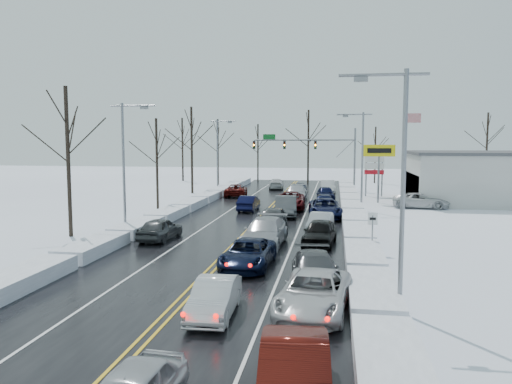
% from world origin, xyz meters
% --- Properties ---
extents(ground, '(160.00, 160.00, 0.00)m').
position_xyz_m(ground, '(0.00, 0.00, 0.00)').
color(ground, white).
rests_on(ground, ground).
extents(road_surface, '(14.00, 84.00, 0.01)m').
position_xyz_m(road_surface, '(0.00, 2.00, 0.01)').
color(road_surface, black).
rests_on(road_surface, ground).
extents(snow_bank_left, '(1.92, 72.00, 0.74)m').
position_xyz_m(snow_bank_left, '(-7.60, 2.00, 0.00)').
color(snow_bank_left, white).
rests_on(snow_bank_left, ground).
extents(snow_bank_right, '(1.92, 72.00, 0.74)m').
position_xyz_m(snow_bank_right, '(7.60, 2.00, 0.00)').
color(snow_bank_right, white).
rests_on(snow_bank_right, ground).
extents(traffic_signal_mast, '(13.28, 0.39, 8.00)m').
position_xyz_m(traffic_signal_mast, '(3.45, 27.99, 5.48)').
color(traffic_signal_mast, slate).
rests_on(traffic_signal_mast, ground).
extents(tires_plus_sign, '(3.20, 0.34, 6.00)m').
position_xyz_m(tires_plus_sign, '(10.50, 15.99, 4.99)').
color(tires_plus_sign, slate).
rests_on(tires_plus_sign, ground).
extents(used_vehicles_sign, '(2.20, 0.22, 4.65)m').
position_xyz_m(used_vehicles_sign, '(10.50, 22.00, 3.32)').
color(used_vehicles_sign, slate).
rests_on(used_vehicles_sign, ground).
extents(speed_limit_sign, '(0.55, 0.09, 2.35)m').
position_xyz_m(speed_limit_sign, '(8.20, -8.00, 1.63)').
color(speed_limit_sign, slate).
rests_on(speed_limit_sign, ground).
extents(flagpole, '(1.87, 1.20, 10.00)m').
position_xyz_m(flagpole, '(15.17, 30.00, 5.93)').
color(flagpole, silver).
rests_on(flagpole, ground).
extents(dealership_building, '(20.40, 12.40, 5.30)m').
position_xyz_m(dealership_building, '(23.98, 18.00, 2.66)').
color(dealership_building, beige).
rests_on(dealership_building, ground).
extents(streetlight_se, '(3.20, 0.25, 9.00)m').
position_xyz_m(streetlight_se, '(8.30, -18.00, 5.31)').
color(streetlight_se, slate).
rests_on(streetlight_se, ground).
extents(streetlight_ne, '(3.20, 0.25, 9.00)m').
position_xyz_m(streetlight_ne, '(8.30, 10.00, 5.31)').
color(streetlight_ne, slate).
rests_on(streetlight_ne, ground).
extents(streetlight_sw, '(3.20, 0.25, 9.00)m').
position_xyz_m(streetlight_sw, '(-8.30, -4.00, 5.31)').
color(streetlight_sw, slate).
rests_on(streetlight_sw, ground).
extents(streetlight_nw, '(3.20, 0.25, 9.00)m').
position_xyz_m(streetlight_nw, '(-8.30, 24.00, 5.31)').
color(streetlight_nw, slate).
rests_on(streetlight_nw, ground).
extents(tree_left_b, '(4.00, 4.00, 10.00)m').
position_xyz_m(tree_left_b, '(-11.50, -6.00, 6.99)').
color(tree_left_b, '#2D231C').
rests_on(tree_left_b, ground).
extents(tree_left_c, '(3.40, 3.40, 8.50)m').
position_xyz_m(tree_left_c, '(-10.50, 8.00, 5.94)').
color(tree_left_c, '#2D231C').
rests_on(tree_left_c, ground).
extents(tree_left_d, '(4.20, 4.20, 10.50)m').
position_xyz_m(tree_left_d, '(-11.20, 22.00, 7.33)').
color(tree_left_d, '#2D231C').
rests_on(tree_left_d, ground).
extents(tree_left_e, '(3.80, 3.80, 9.50)m').
position_xyz_m(tree_left_e, '(-10.80, 34.00, 6.64)').
color(tree_left_e, '#2D231C').
rests_on(tree_left_e, ground).
extents(tree_far_a, '(4.00, 4.00, 10.00)m').
position_xyz_m(tree_far_a, '(-18.00, 40.00, 6.99)').
color(tree_far_a, '#2D231C').
rests_on(tree_far_a, ground).
extents(tree_far_b, '(3.60, 3.60, 9.00)m').
position_xyz_m(tree_far_b, '(-6.00, 41.00, 6.29)').
color(tree_far_b, '#2D231C').
rests_on(tree_far_b, ground).
extents(tree_far_c, '(4.40, 4.40, 11.00)m').
position_xyz_m(tree_far_c, '(2.00, 39.00, 7.68)').
color(tree_far_c, '#2D231C').
rests_on(tree_far_c, ground).
extents(tree_far_d, '(3.40, 3.40, 8.50)m').
position_xyz_m(tree_far_d, '(12.00, 40.50, 5.94)').
color(tree_far_d, '#2D231C').
rests_on(tree_far_d, ground).
extents(tree_far_e, '(4.20, 4.20, 10.50)m').
position_xyz_m(tree_far_e, '(28.00, 41.00, 7.33)').
color(tree_far_e, '#2D231C').
rests_on(tree_far_e, ground).
extents(queued_car_1, '(1.59, 4.17, 1.36)m').
position_xyz_m(queued_car_1, '(1.72, -19.40, 0.00)').
color(queued_car_1, silver).
rests_on(queued_car_1, ground).
extents(queued_car_2, '(2.48, 5.13, 1.41)m').
position_xyz_m(queued_car_2, '(1.72, -12.25, 0.00)').
color(queued_car_2, black).
rests_on(queued_car_2, ground).
extents(queued_car_3, '(2.62, 5.89, 1.68)m').
position_xyz_m(queued_car_3, '(1.84, -6.93, 0.00)').
color(queued_car_3, '#999BA0').
rests_on(queued_car_3, ground).
extents(queued_car_4, '(2.05, 4.92, 1.66)m').
position_xyz_m(queued_car_4, '(1.63, -1.58, 0.00)').
color(queued_car_4, '#414446').
rests_on(queued_car_4, ground).
extents(queued_car_5, '(2.26, 5.26, 1.69)m').
position_xyz_m(queued_car_5, '(1.92, 5.35, 0.00)').
color(queued_car_5, '#434648').
rests_on(queued_car_5, ground).
extents(queued_car_6, '(2.90, 5.85, 1.60)m').
position_xyz_m(queued_car_6, '(1.92, 9.93, 0.00)').
color(queued_car_6, '#48090D').
rests_on(queued_car_6, ground).
extents(queued_car_7, '(2.29, 5.56, 1.61)m').
position_xyz_m(queued_car_7, '(1.90, 17.02, 0.00)').
color(queued_car_7, '#AEB0B6').
rests_on(queued_car_7, ground).
extents(queued_car_8, '(1.73, 4.03, 1.35)m').
position_xyz_m(queued_car_8, '(1.82, 23.49, 0.00)').
color(queued_car_8, black).
rests_on(queued_car_8, ground).
extents(queued_car_10, '(3.05, 5.63, 1.50)m').
position_xyz_m(queued_car_10, '(5.31, -18.46, 0.00)').
color(queued_car_10, silver).
rests_on(queued_car_10, ground).
extents(queued_car_11, '(2.53, 5.15, 1.44)m').
position_xyz_m(queued_car_11, '(5.21, -14.96, 0.00)').
color(queued_car_11, '#434548').
rests_on(queued_car_11, ground).
extents(queued_car_12, '(2.27, 4.76, 1.57)m').
position_xyz_m(queued_car_12, '(5.15, -6.17, 0.00)').
color(queued_car_12, black).
rests_on(queued_car_12, ground).
extents(queued_car_13, '(1.92, 4.36, 1.39)m').
position_xyz_m(queued_car_13, '(5.08, -1.99, 0.00)').
color(queued_car_13, '#A9ABB1').
rests_on(queued_car_13, ground).
extents(queued_car_14, '(3.04, 5.89, 1.59)m').
position_xyz_m(queued_car_14, '(5.25, 4.95, 0.00)').
color(queued_car_14, black).
rests_on(queued_car_14, ground).
extents(queued_car_15, '(1.99, 4.66, 1.34)m').
position_xyz_m(queued_car_15, '(5.09, 10.02, 0.00)').
color(queued_car_15, black).
rests_on(queued_car_15, ground).
extents(queued_car_16, '(2.24, 4.44, 1.45)m').
position_xyz_m(queued_car_16, '(5.07, 17.71, 0.00)').
color(queued_car_16, black).
rests_on(queued_car_16, ground).
extents(queued_car_17, '(2.04, 4.89, 1.57)m').
position_xyz_m(queued_car_17, '(5.19, 24.67, 0.00)').
color(queued_car_17, silver).
rests_on(queued_car_17, ground).
extents(oncoming_car_0, '(1.55, 4.29, 1.41)m').
position_xyz_m(oncoming_car_0, '(-1.76, 8.00, 0.00)').
color(oncoming_car_0, black).
rests_on(oncoming_car_0, ground).
extents(oncoming_car_1, '(2.90, 5.36, 1.43)m').
position_xyz_m(oncoming_car_1, '(-5.22, 19.43, 0.00)').
color(oncoming_car_1, '#510D0A').
rests_on(oncoming_car_1, ground).
extents(oncoming_car_2, '(2.34, 4.92, 1.38)m').
position_xyz_m(oncoming_car_2, '(-1.65, 28.85, 0.00)').
color(oncoming_car_2, silver).
rests_on(oncoming_car_2, ground).
extents(oncoming_car_3, '(2.05, 4.44, 1.47)m').
position_xyz_m(oncoming_car_3, '(-5.12, -6.25, 0.00)').
color(oncoming_car_3, '#3D3F42').
rests_on(oncoming_car_3, ground).
extents(parked_car_0, '(5.49, 3.00, 1.46)m').
position_xyz_m(parked_car_0, '(14.19, 12.37, 0.00)').
color(parked_car_0, silver).
rests_on(parked_car_0, ground).
extents(parked_car_1, '(2.45, 4.83, 1.34)m').
position_xyz_m(parked_car_1, '(17.15, 17.13, 0.00)').
color(parked_car_1, '#3E4043').
rests_on(parked_car_1, ground).
extents(parked_car_2, '(1.85, 4.28, 1.44)m').
position_xyz_m(parked_car_2, '(15.19, 21.08, 0.00)').
color(parked_car_2, black).
rests_on(parked_car_2, ground).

